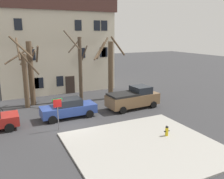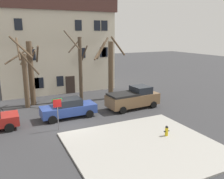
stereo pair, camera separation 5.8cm
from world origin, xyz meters
name	(u,v)px [view 1 (the left image)]	position (x,y,z in m)	size (l,w,h in m)	color
ground_plane	(70,127)	(0.00, 0.00, 0.00)	(120.00, 120.00, 0.00)	#38383A
sidewalk_slab	(144,146)	(3.41, -5.25, 0.06)	(9.23, 8.56, 0.12)	#A8A59E
building_main	(55,45)	(2.22, 13.90, 5.69)	(14.06, 7.57, 11.23)	beige
tree_bare_near	(26,78)	(-2.31, 6.74, 2.94)	(3.01, 3.04, 5.64)	brown
tree_bare_mid	(30,70)	(-1.77, 7.35, 3.55)	(2.61, 2.82, 6.88)	brown
tree_bare_far	(80,67)	(3.21, 6.91, 3.65)	(2.30, 2.66, 7.41)	#4C3D2D
tree_bare_end	(110,67)	(6.38, 6.16, 3.49)	(3.38, 3.40, 6.82)	brown
car_blue_sedan	(69,108)	(0.53, 2.17, 0.84)	(4.71, 2.00, 1.67)	#2D4799
pickup_truck_brown	(133,98)	(6.91, 2.06, 1.01)	(5.23, 2.48, 2.08)	brown
fire_hydrant	(167,131)	(5.61, -4.70, 0.50)	(0.42, 0.22, 0.73)	gold
street_sign_pole	(58,108)	(-0.91, -0.18, 1.73)	(0.76, 0.07, 2.44)	slate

